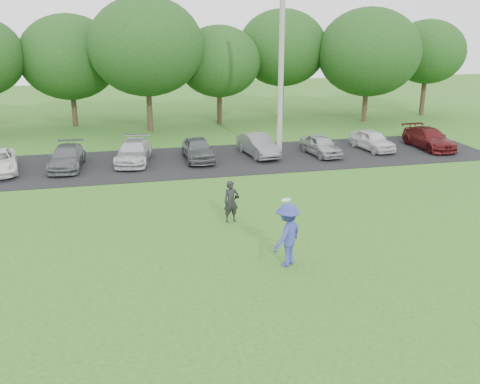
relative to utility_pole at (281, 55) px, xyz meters
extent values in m
plane|color=#28641C|center=(-4.23, -12.49, -5.44)|extent=(100.00, 100.00, 0.00)
cube|color=black|center=(-4.23, 0.51, -5.43)|extent=(32.00, 6.50, 0.03)
cylinder|color=gray|center=(0.00, 0.00, 0.00)|extent=(0.28, 0.28, 10.89)
imported|color=#353D97|center=(-3.55, -12.45, -4.45)|extent=(1.44, 1.40, 1.98)
cylinder|color=white|center=(-3.70, -12.70, -3.24)|extent=(0.28, 0.27, 0.11)
imported|color=black|center=(-4.45, -8.50, -4.66)|extent=(0.62, 0.45, 1.57)
cube|color=black|center=(-4.27, -8.68, -4.42)|extent=(0.15, 0.12, 0.10)
imported|color=#575B5F|center=(-10.96, 0.56, -4.86)|extent=(1.80, 3.89, 1.10)
imported|color=silver|center=(-7.64, 0.89, -4.84)|extent=(2.27, 4.18, 1.15)
imported|color=#505357|center=(-4.31, 0.62, -4.81)|extent=(1.43, 3.52, 1.20)
imported|color=slate|center=(-0.94, 0.84, -4.83)|extent=(1.74, 3.69, 1.17)
imported|color=#A5A8AC|center=(2.47, 0.23, -4.87)|extent=(1.70, 3.34, 1.09)
imported|color=silver|center=(5.77, 0.74, -4.85)|extent=(1.81, 3.46, 1.12)
imported|color=#531214|center=(9.15, 0.34, -4.83)|extent=(1.70, 4.02, 1.16)
cylinder|color=#38281C|center=(-11.23, 11.91, -4.34)|extent=(0.36, 0.36, 2.20)
ellipsoid|color=#214C19|center=(-11.23, 11.91, -0.74)|extent=(6.68, 6.68, 5.68)
cylinder|color=#38281C|center=(-6.23, 9.11, -4.09)|extent=(0.36, 0.36, 2.70)
ellipsoid|color=#214C19|center=(-6.23, 9.11, 0.04)|extent=(7.42, 7.42, 6.31)
cylinder|color=#38281C|center=(-1.23, 10.51, -4.34)|extent=(0.36, 0.36, 2.20)
ellipsoid|color=#214C19|center=(-1.23, 10.51, -1.08)|extent=(5.76, 5.76, 4.90)
cylinder|color=#38281C|center=(3.77, 11.91, -4.09)|extent=(0.36, 0.36, 2.70)
ellipsoid|color=#214C19|center=(3.77, 11.91, -0.31)|extent=(6.50, 6.50, 5.53)
cylinder|color=#38281C|center=(9.27, 9.11, -4.34)|extent=(0.36, 0.36, 2.20)
ellipsoid|color=#214C19|center=(9.27, 9.11, -0.53)|extent=(7.24, 7.24, 6.15)
cylinder|color=#38281C|center=(14.77, 10.51, -4.09)|extent=(0.36, 0.36, 2.70)
ellipsoid|color=#214C19|center=(14.77, 10.51, -0.65)|extent=(5.58, 5.58, 4.74)
camera|label=1|loc=(-8.32, -26.74, 1.83)|focal=40.00mm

